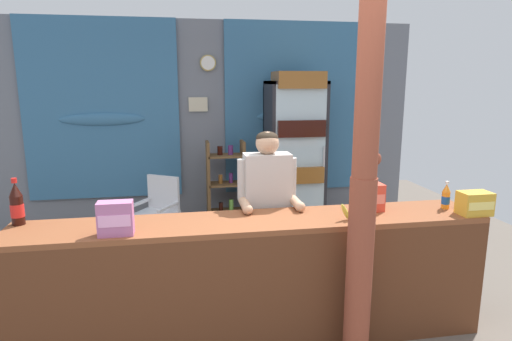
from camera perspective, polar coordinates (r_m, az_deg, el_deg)
ground_plane at (r=4.27m, az=-3.53°, el=-15.34°), size 8.07×8.07×0.00m
back_wall_curtained at (r=5.73m, az=-6.11°, el=6.10°), size 5.37×0.22×2.70m
stall_counter at (r=3.21m, az=0.12°, el=-13.28°), size 3.47×0.53×0.95m
timber_post at (r=2.88m, az=14.00°, el=-1.98°), size 0.20×0.18×2.66m
drink_fridge at (r=5.46m, az=5.16°, el=2.99°), size 0.70×0.63×2.06m
bottle_shelf_rack at (r=5.50m, az=-3.99°, el=-2.13°), size 0.48×0.28×1.21m
plastic_lawn_chair at (r=5.15m, az=-12.82°, el=-4.95°), size 0.61×0.61×0.86m
shopkeeper at (r=3.58m, az=1.49°, el=-4.01°), size 0.49×0.42×1.54m
soda_bottle_cola at (r=3.47m, az=-28.99°, el=-4.01°), size 0.09×0.09×0.34m
soda_bottle_orange_soda at (r=3.74m, az=23.74°, el=-3.21°), size 0.06×0.06×0.22m
snack_box_wafer at (r=2.99m, az=-18.01°, el=-6.02°), size 0.23×0.12×0.23m
snack_box_crackers at (r=3.49m, az=14.88°, el=-3.43°), size 0.19×0.14×0.21m
snack_box_choco_powder at (r=3.67m, az=26.86°, el=-3.88°), size 0.23×0.16×0.18m
banana_bunch at (r=3.25m, az=13.13°, el=-5.33°), size 0.27×0.06×0.16m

